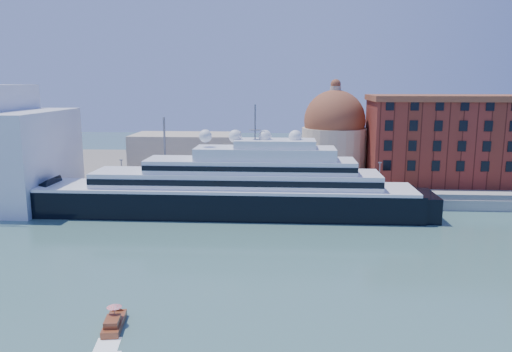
{
  "coord_description": "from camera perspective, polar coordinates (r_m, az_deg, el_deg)",
  "views": [
    {
      "loc": [
        8.97,
        -82.39,
        28.7
      ],
      "look_at": [
        2.58,
        18.0,
        9.62
      ],
      "focal_mm": 35.0,
      "sensor_mm": 36.0,
      "label": 1
    }
  ],
  "objects": [
    {
      "name": "quay_fence",
      "position": [
        115.13,
        -0.92,
        -2.11
      ],
      "size": [
        180.0,
        0.1,
        1.2
      ],
      "primitive_type": "cube",
      "color": "slate",
      "rests_on": "quay"
    },
    {
      "name": "service_barge",
      "position": [
        118.27,
        -23.09,
        -3.84
      ],
      "size": [
        10.76,
        4.03,
        2.39
      ],
      "rotation": [
        0.0,
        0.0,
        -0.05
      ],
      "color": "white",
      "rests_on": "ground"
    },
    {
      "name": "quay",
      "position": [
        119.91,
        -0.74,
        -2.5
      ],
      "size": [
        180.0,
        10.0,
        2.5
      ],
      "primitive_type": "cube",
      "color": "gray",
      "rests_on": "ground"
    },
    {
      "name": "water_taxi",
      "position": [
        63.69,
        -15.93,
        -15.79
      ],
      "size": [
        2.9,
        6.28,
        2.87
      ],
      "rotation": [
        0.0,
        0.0,
        0.15
      ],
      "color": "maroon",
      "rests_on": "ground"
    },
    {
      "name": "lamp_posts",
      "position": [
        118.19,
        -6.96,
        1.48
      ],
      "size": [
        120.8,
        2.4,
        18.0
      ],
      "color": "slate",
      "rests_on": "quay"
    },
    {
      "name": "land",
      "position": [
        160.06,
        0.38,
        0.77
      ],
      "size": [
        260.0,
        72.0,
        2.0
      ],
      "primitive_type": "cube",
      "color": "slate",
      "rests_on": "ground"
    },
    {
      "name": "superyacht",
      "position": [
        109.21,
        -4.79,
        -1.92
      ],
      "size": [
        93.71,
        12.99,
        28.01
      ],
      "color": "black",
      "rests_on": "ground"
    },
    {
      "name": "church",
      "position": [
        141.25,
        2.57,
        3.49
      ],
      "size": [
        66.0,
        18.0,
        25.5
      ],
      "color": "beige",
      "rests_on": "land"
    },
    {
      "name": "warehouse",
      "position": [
        141.89,
        21.33,
        3.97
      ],
      "size": [
        43.0,
        19.0,
        23.25
      ],
      "color": "maroon",
      "rests_on": "land"
    },
    {
      "name": "ground",
      "position": [
        87.7,
        -2.45,
        -8.37
      ],
      "size": [
        400.0,
        400.0,
        0.0
      ],
      "primitive_type": "plane",
      "color": "#3A645D",
      "rests_on": "ground"
    }
  ]
}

